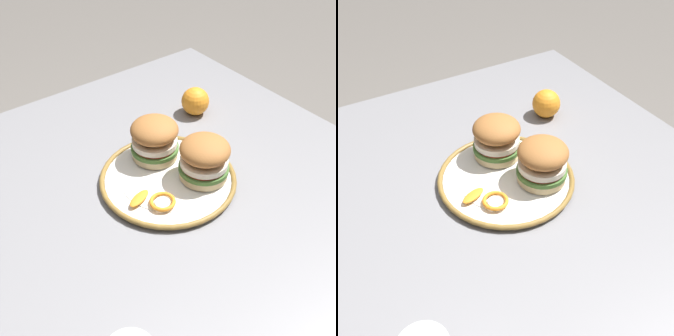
% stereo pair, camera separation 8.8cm
% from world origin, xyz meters
% --- Properties ---
extents(dining_table, '(1.10, 1.04, 0.77)m').
position_xyz_m(dining_table, '(0.00, 0.00, 0.67)').
color(dining_table, gray).
rests_on(dining_table, ground).
extents(dinner_plate, '(0.31, 0.31, 0.02)m').
position_xyz_m(dinner_plate, '(0.04, -0.03, 0.78)').
color(dinner_plate, white).
rests_on(dinner_plate, dining_table).
extents(sandwich_half_left, '(0.14, 0.14, 0.10)m').
position_xyz_m(sandwich_half_left, '(0.12, -0.05, 0.84)').
color(sandwich_half_left, beige).
rests_on(sandwich_half_left, dinner_plate).
extents(sandwich_half_right, '(0.15, 0.15, 0.10)m').
position_xyz_m(sandwich_half_right, '(-0.01, -0.09, 0.84)').
color(sandwich_half_right, beige).
rests_on(sandwich_half_right, dinner_plate).
extents(orange_peel_curled, '(0.08, 0.08, 0.01)m').
position_xyz_m(orange_peel_curled, '(-0.02, 0.04, 0.79)').
color(orange_peel_curled, orange).
rests_on(orange_peel_curled, dinner_plate).
extents(orange_peel_strip_long, '(0.04, 0.06, 0.01)m').
position_xyz_m(orange_peel_strip_long, '(0.02, 0.07, 0.79)').
color(orange_peel_strip_long, orange).
rests_on(orange_peel_strip_long, dinner_plate).
extents(whole_orange, '(0.08, 0.08, 0.08)m').
position_xyz_m(whole_orange, '(0.22, -0.26, 0.81)').
color(whole_orange, orange).
rests_on(whole_orange, dining_table).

